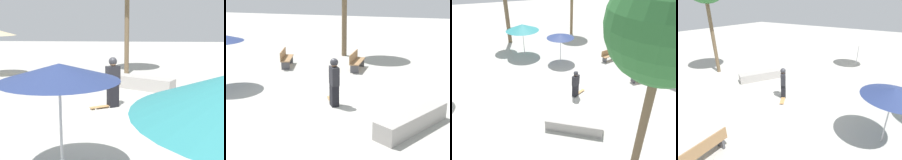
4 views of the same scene
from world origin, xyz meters
The scene contains 7 objects.
ground_plane centered at (0.00, 0.00, 0.00)m, with size 60.00×60.00×0.00m, color #B2AFA8.
skater_main centered at (0.32, 0.67, 0.90)m, with size 0.50×0.45×1.66m.
skateboard centered at (-0.04, 0.46, 0.06)m, with size 0.80×0.56×0.07m.
concrete_ledge centered at (1.38, 3.34, 0.26)m, with size 2.68×1.94×0.53m.
bench_far centered at (-4.46, 0.31, 0.43)m, with size 1.60×0.45×0.85m.
shade_umbrella_white centered at (7.94, -1.11, 2.07)m, with size 2.26×2.26×2.26m.
shade_umbrella_navy centered at (-0.31, -4.29, 2.02)m, with size 2.07×2.07×2.17m.
Camera 4 is at (-6.35, -4.33, 4.70)m, focal length 28.00 mm.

